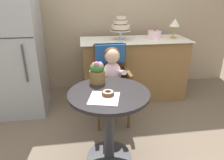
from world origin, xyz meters
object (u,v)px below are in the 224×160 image
at_px(wicker_chair, 111,71).
at_px(round_layer_cake, 154,35).
at_px(tiered_cake_stand, 121,26).
at_px(cafe_table, 109,113).
at_px(flower_vase, 97,72).
at_px(table_lamp, 175,23).
at_px(donut_front, 108,93).
at_px(refrigerator, 15,50).
at_px(seated_child, 113,73).

relative_size(wicker_chair, round_layer_cake, 4.95).
distance_m(tiered_cake_stand, round_layer_cake, 0.53).
bearing_deg(round_layer_cake, tiered_cake_stand, -176.58).
height_order(cafe_table, flower_vase, flower_vase).
bearing_deg(table_lamp, tiered_cake_stand, 179.47).
xyz_separation_m(donut_front, round_layer_cake, (0.86, 1.39, 0.21)).
distance_m(tiered_cake_stand, refrigerator, 1.42).
distance_m(donut_front, table_lamp, 1.81).
relative_size(tiered_cake_stand, table_lamp, 1.13).
bearing_deg(wicker_chair, cafe_table, -95.46).
distance_m(flower_vase, tiered_cake_stand, 1.18).
relative_size(flower_vase, refrigerator, 0.13).
height_order(wicker_chair, refrigerator, refrigerator).
bearing_deg(round_layer_cake, donut_front, -121.82).
xyz_separation_m(table_lamp, refrigerator, (-2.18, -0.19, -0.27)).
height_order(wicker_chair, seated_child, seated_child).
bearing_deg(tiered_cake_stand, donut_front, -104.54).
bearing_deg(table_lamp, wicker_chair, -151.12).
bearing_deg(cafe_table, flower_vase, 108.86).
bearing_deg(refrigerator, wicker_chair, -17.23).
distance_m(flower_vase, table_lamp, 1.63).
bearing_deg(seated_child, flower_vase, -119.31).
relative_size(donut_front, flower_vase, 0.50).
bearing_deg(donut_front, cafe_table, 76.56).
height_order(donut_front, flower_vase, flower_vase).
bearing_deg(table_lamp, seated_child, -144.77).
xyz_separation_m(cafe_table, refrigerator, (-1.05, 1.10, 0.34)).
bearing_deg(tiered_cake_stand, cafe_table, -104.59).
bearing_deg(seated_child, round_layer_cake, 45.72).
distance_m(wicker_chair, flower_vase, 0.58).
relative_size(seated_child, donut_front, 6.55).
bearing_deg(wicker_chair, donut_front, -95.79).
height_order(donut_front, round_layer_cake, round_layer_cake).
distance_m(round_layer_cake, refrigerator, 1.92).
distance_m(wicker_chair, donut_front, 0.82).
height_order(wicker_chair, donut_front, wicker_chair).
height_order(flower_vase, tiered_cake_stand, tiered_cake_stand).
bearing_deg(flower_vase, table_lamp, 41.43).
distance_m(donut_front, flower_vase, 0.31).
bearing_deg(wicker_chair, table_lamp, 32.60).
xyz_separation_m(flower_vase, round_layer_cake, (0.93, 1.10, 0.12)).
xyz_separation_m(cafe_table, seated_child, (0.12, 0.58, 0.17)).
xyz_separation_m(wicker_chair, seated_child, (0.00, -0.16, 0.04)).
xyz_separation_m(cafe_table, round_layer_cake, (0.85, 1.33, 0.45)).
relative_size(donut_front, round_layer_cake, 0.58).
relative_size(tiered_cake_stand, refrigerator, 0.19).
distance_m(cafe_table, seated_child, 0.62).
bearing_deg(flower_vase, wicker_chair, 68.73).
distance_m(tiered_cake_stand, table_lamp, 0.79).
relative_size(donut_front, table_lamp, 0.39).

